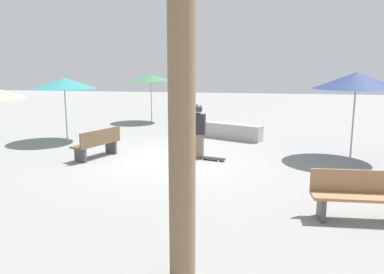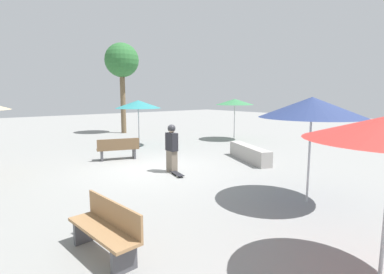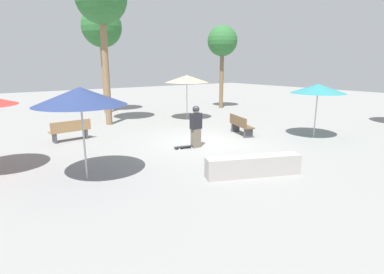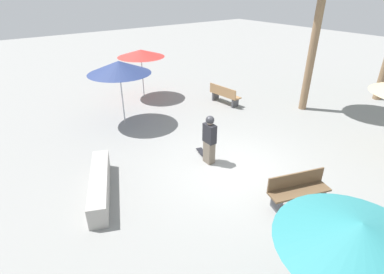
# 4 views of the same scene
# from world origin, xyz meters

# --- Properties ---
(ground_plane) EXTENTS (60.00, 60.00, 0.00)m
(ground_plane) POSITION_xyz_m (0.00, 0.00, 0.00)
(ground_plane) COLOR gray
(skater_main) EXTENTS (0.26, 0.43, 1.58)m
(skater_main) POSITION_xyz_m (0.30, -0.68, 0.85)
(skater_main) COLOR #726656
(skater_main) RESTS_ON ground_plane
(skateboard) EXTENTS (0.39, 0.82, 0.07)m
(skateboard) POSITION_xyz_m (0.17, -1.11, 0.06)
(skateboard) COLOR black
(skateboard) RESTS_ON ground_plane
(concrete_ledge) EXTENTS (1.50, 2.66, 0.57)m
(concrete_ledge) POSITION_xyz_m (3.63, -1.19, 0.28)
(concrete_ledge) COLOR #A8A39E
(concrete_ledge) RESTS_ON ground_plane
(bench_near) EXTENTS (0.56, 1.63, 0.85)m
(bench_near) POSITION_xyz_m (-3.54, -4.22, 0.43)
(bench_near) COLOR #47474C
(bench_near) RESTS_ON ground_plane
(bench_far) EXTENTS (1.66, 0.93, 0.85)m
(bench_far) POSITION_xyz_m (-0.21, 2.19, 0.43)
(bench_far) COLOR #47474C
(bench_far) RESTS_ON ground_plane
(shade_umbrella_tan) EXTENTS (2.44, 2.44, 2.48)m
(shade_umbrella_tan) POSITION_xyz_m (-4.88, 2.57, 2.28)
(shade_umbrella_tan) COLOR #B7B7BC
(shade_umbrella_tan) RESTS_ON ground_plane
(shade_umbrella_teal) EXTENTS (2.23, 2.23, 2.27)m
(shade_umbrella_teal) POSITION_xyz_m (1.99, 4.42, 2.07)
(shade_umbrella_teal) COLOR #B7B7BC
(shade_umbrella_teal) RESTS_ON ground_plane
(shade_umbrella_navy) EXTENTS (2.38, 2.38, 2.49)m
(shade_umbrella_navy) POSITION_xyz_m (1.11, -5.02, 2.25)
(shade_umbrella_navy) COLOR #B7B7BC
(shade_umbrella_navy) RESTS_ON ground_plane
(palm_tree_left) EXTENTS (2.07, 2.07, 5.69)m
(palm_tree_left) POSITION_xyz_m (-7.19, 7.23, 4.57)
(palm_tree_left) COLOR brown
(palm_tree_left) RESTS_ON ground_plane
(palm_tree_far_back) EXTENTS (2.47, 2.47, 7.40)m
(palm_tree_far_back) POSITION_xyz_m (-5.95, -1.66, 6.04)
(palm_tree_far_back) COLOR #896B4C
(palm_tree_far_back) RESTS_ON ground_plane
(palm_tree_center_left) EXTENTS (2.45, 2.45, 6.54)m
(palm_tree_center_left) POSITION_xyz_m (-9.94, -0.25, 5.19)
(palm_tree_center_left) COLOR #896B4C
(palm_tree_center_left) RESTS_ON ground_plane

